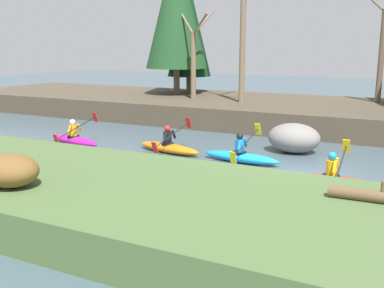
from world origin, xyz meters
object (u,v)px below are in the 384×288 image
Objects in this scene: kayaker_lead at (337,181)px; boulder_midstream at (294,138)px; kayaker_trailing at (169,147)px; kayaker_far_back at (75,139)px; driftwood_log at (371,196)px; kayaker_middle at (241,156)px.

kayaker_lead is 4.28m from boulder_midstream.
kayaker_trailing is 1.00× the size of kayaker_far_back.
kayaker_far_back is at bearing 156.79° from driftwood_log.
kayaker_trailing and kayaker_far_back have the same top height.
kayaker_lead and kayaker_middle have the same top height.
boulder_midstream is (-2.14, 3.69, 0.34)m from kayaker_lead.
boulder_midstream is at bearing 29.24° from kayaker_far_back.
kayaker_trailing is 4.05m from kayaker_far_back.
kayaker_trailing is 1.47× the size of boulder_midstream.
driftwood_log is (4.45, -4.79, 0.75)m from kayaker_middle.
kayaker_trailing reaches higher than boulder_midstream.
boulder_midstream is (1.20, 2.23, 0.32)m from kayaker_middle.
kayaker_trailing is at bearing 144.25° from driftwood_log.
kayaker_trailing is (-2.86, 0.13, 0.00)m from kayaker_middle.
kayaker_middle is at bearing 14.45° from kayaker_far_back.
kayaker_far_back is (-6.88, -0.35, 0.00)m from kayaker_middle.
kayaker_middle and kayaker_far_back have the same top height.
kayaker_middle is 1.71× the size of driftwood_log.
kayaker_lead reaches higher than boulder_midstream.
driftwood_log reaches higher than kayaker_trailing.
kayaker_middle is 2.55m from boulder_midstream.
kayaker_lead is 1.46× the size of boulder_midstream.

